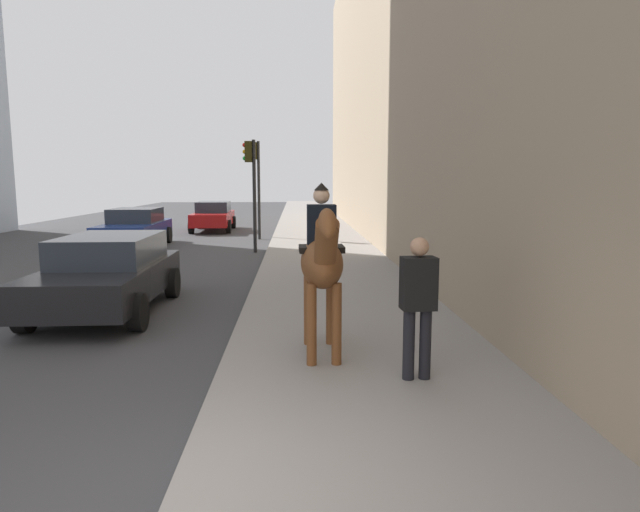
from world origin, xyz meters
TOP-DOWN VIEW (x-y plane):
  - sidewalk_slab at (0.00, -1.91)m, footprint 120.00×3.83m
  - mounted_horse_near at (3.42, -1.34)m, footprint 2.15×0.61m
  - pedestrian_greeting at (2.49, -2.42)m, footprint 0.29×0.42m
  - car_near_lane at (23.44, 3.08)m, footprint 4.43×2.04m
  - car_mid_lane at (6.55, 2.53)m, footprint 4.26×2.07m
  - car_far_lane at (16.86, 5.01)m, footprint 4.58×2.14m
  - traffic_light_near_curb at (15.08, 0.50)m, footprint 0.20×0.44m
  - traffic_light_far_curb at (19.35, 0.63)m, footprint 0.20×0.44m

SIDE VIEW (x-z plane):
  - sidewalk_slab at x=0.00m, z-range 0.00..0.12m
  - car_far_lane at x=16.86m, z-range 0.02..1.46m
  - car_near_lane at x=23.44m, z-range 0.03..1.47m
  - car_mid_lane at x=6.55m, z-range 0.04..1.48m
  - pedestrian_greeting at x=2.49m, z-range 0.25..1.95m
  - mounted_horse_near at x=3.42m, z-range 0.26..2.58m
  - traffic_light_near_curb at x=15.08m, z-range 0.65..4.49m
  - traffic_light_far_curb at x=19.35m, z-range 0.68..4.78m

